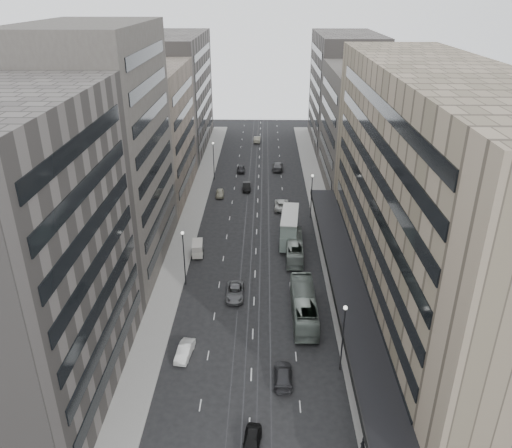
# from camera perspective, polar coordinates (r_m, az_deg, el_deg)

# --- Properties ---
(ground) EXTENTS (220.00, 220.00, 0.00)m
(ground) POSITION_cam_1_polar(r_m,az_deg,el_deg) (60.90, -0.39, -13.03)
(ground) COLOR black
(ground) RESTS_ON ground
(sidewalk_right) EXTENTS (4.00, 125.00, 0.15)m
(sidewalk_right) POSITION_cam_1_polar(r_m,az_deg,el_deg) (93.83, 7.51, 1.39)
(sidewalk_right) COLOR gray
(sidewalk_right) RESTS_ON ground
(sidewalk_left) EXTENTS (4.00, 125.00, 0.15)m
(sidewalk_left) POSITION_cam_1_polar(r_m,az_deg,el_deg) (94.15, -7.17, 1.50)
(sidewalk_left) COLOR gray
(sidewalk_left) RESTS_ON ground
(department_store) EXTENTS (19.20, 60.00, 30.00)m
(department_store) POSITION_cam_1_polar(r_m,az_deg,el_deg) (63.54, 19.50, 2.74)
(department_store) COLOR gray
(department_store) RESTS_ON ground
(building_right_mid) EXTENTS (15.00, 28.00, 24.00)m
(building_right_mid) POSITION_cam_1_polar(r_m,az_deg,el_deg) (105.00, 12.31, 10.53)
(building_right_mid) COLOR #46403C
(building_right_mid) RESTS_ON ground
(building_right_far) EXTENTS (15.00, 32.00, 28.00)m
(building_right_far) POSITION_cam_1_polar(r_m,az_deg,el_deg) (133.46, 10.05, 14.68)
(building_right_far) COLOR #5D5854
(building_right_far) RESTS_ON ground
(building_left_a) EXTENTS (15.00, 28.00, 30.00)m
(building_left_a) POSITION_cam_1_polar(r_m,az_deg,el_deg) (51.15, -25.59, -3.84)
(building_left_a) COLOR #5D5854
(building_left_a) RESTS_ON ground
(building_left_b) EXTENTS (15.00, 26.00, 34.00)m
(building_left_b) POSITION_cam_1_polar(r_m,az_deg,el_deg) (73.52, -17.22, 7.76)
(building_left_b) COLOR #46403C
(building_left_b) RESTS_ON ground
(building_left_c) EXTENTS (15.00, 28.00, 25.00)m
(building_left_c) POSITION_cam_1_polar(r_m,az_deg,el_deg) (99.73, -12.40, 10.05)
(building_left_c) COLOR #7B6B5F
(building_left_c) RESTS_ON ground
(building_left_d) EXTENTS (15.00, 38.00, 28.00)m
(building_left_d) POSITION_cam_1_polar(r_m,az_deg,el_deg) (130.95, -9.31, 14.53)
(building_left_d) COLOR #5D5854
(building_left_d) RESTS_ON ground
(lamp_right_near) EXTENTS (0.44, 0.44, 8.32)m
(lamp_right_near) POSITION_cam_1_polar(r_m,az_deg,el_deg) (54.40, 9.96, -11.92)
(lamp_right_near) COLOR #262628
(lamp_right_near) RESTS_ON ground
(lamp_right_far) EXTENTS (0.44, 0.44, 8.32)m
(lamp_right_far) POSITION_cam_1_polar(r_m,az_deg,el_deg) (89.33, 6.38, 3.76)
(lamp_right_far) COLOR #262628
(lamp_right_far) RESTS_ON ground
(lamp_left_near) EXTENTS (0.44, 0.44, 8.32)m
(lamp_left_near) POSITION_cam_1_polar(r_m,az_deg,el_deg) (68.92, -8.27, -3.18)
(lamp_left_near) COLOR #262628
(lamp_left_near) RESTS_ON ground
(lamp_left_far) EXTENTS (0.44, 0.44, 8.32)m
(lamp_left_far) POSITION_cam_1_polar(r_m,az_deg,el_deg) (108.34, -4.88, 7.72)
(lamp_left_far) COLOR #262628
(lamp_left_far) RESTS_ON ground
(bus_near) EXTENTS (2.88, 12.17, 3.39)m
(bus_near) POSITION_cam_1_polar(r_m,az_deg,el_deg) (63.85, 5.49, -9.23)
(bus_near) COLOR gray
(bus_near) RESTS_ON ground
(bus_far) EXTENTS (2.79, 10.65, 2.95)m
(bus_far) POSITION_cam_1_polar(r_m,az_deg,el_deg) (77.53, 4.40, -2.69)
(bus_far) COLOR #919C94
(bus_far) RESTS_ON ground
(double_decker) EXTENTS (3.59, 9.57, 5.12)m
(double_decker) POSITION_cam_1_polar(r_m,az_deg,el_deg) (81.03, 3.85, -0.35)
(double_decker) COLOR gray
(double_decker) RESTS_ON ground
(panel_van) EXTENTS (2.02, 3.67, 2.23)m
(panel_van) POSITION_cam_1_polar(r_m,az_deg,el_deg) (78.12, -6.70, -2.77)
(panel_van) COLOR silver
(panel_van) RESTS_ON ground
(sedan_0) EXTENTS (2.02, 4.16, 1.37)m
(sedan_0) POSITION_cam_1_polar(r_m,az_deg,el_deg) (49.20, -0.49, -23.61)
(sedan_0) COLOR black
(sedan_0) RESTS_ON ground
(sedan_1) EXTENTS (2.01, 4.30, 1.37)m
(sedan_1) POSITION_cam_1_polar(r_m,az_deg,el_deg) (58.73, -8.15, -14.17)
(sedan_1) COLOR silver
(sedan_1) RESTS_ON ground
(sedan_2) EXTENTS (2.45, 5.21, 1.44)m
(sedan_2) POSITION_cam_1_polar(r_m,az_deg,el_deg) (67.88, -2.43, -7.80)
(sedan_2) COLOR slate
(sedan_2) RESTS_ON ground
(sedan_3) EXTENTS (2.08, 4.92, 1.42)m
(sedan_3) POSITION_cam_1_polar(r_m,az_deg,el_deg) (55.22, 3.10, -16.90)
(sedan_3) COLOR #2B2B2E
(sedan_3) RESTS_ON ground
(sedan_4) EXTENTS (1.77, 3.96, 1.32)m
(sedan_4) POSITION_cam_1_polar(r_m,az_deg,el_deg) (100.32, -4.15, 3.53)
(sedan_4) COLOR #A6A28A
(sedan_4) RESTS_ON ground
(sedan_5) EXTENTS (1.73, 4.47, 1.45)m
(sedan_5) POSITION_cam_1_polar(r_m,az_deg,el_deg) (103.37, -1.08, 4.30)
(sedan_5) COLOR black
(sedan_5) RESTS_ON ground
(sedan_6) EXTENTS (2.77, 5.72, 1.57)m
(sedan_6) POSITION_cam_1_polar(r_m,az_deg,el_deg) (94.54, 2.93, 2.24)
(sedan_6) COLOR beige
(sedan_6) RESTS_ON ground
(sedan_7) EXTENTS (2.69, 6.03, 1.72)m
(sedan_7) POSITION_cam_1_polar(r_m,az_deg,el_deg) (115.47, 2.50, 6.64)
(sedan_7) COLOR #565659
(sedan_7) RESTS_ON ground
(sedan_8) EXTENTS (1.73, 4.21, 1.43)m
(sedan_8) POSITION_cam_1_polar(r_m,az_deg,el_deg) (113.96, -1.73, 6.32)
(sedan_8) COLOR black
(sedan_8) RESTS_ON ground
(sedan_9) EXTENTS (1.86, 4.88, 1.59)m
(sedan_9) POSITION_cam_1_polar(r_m,az_deg,el_deg) (137.22, 0.14, 9.67)
(sedan_9) COLOR #A49F88
(sedan_9) RESTS_ON ground
(pedestrian) EXTENTS (0.76, 0.76, 1.78)m
(pedestrian) POSITION_cam_1_polar(r_m,az_deg,el_deg) (49.42, 12.11, -23.44)
(pedestrian) COLOR black
(pedestrian) RESTS_ON sidewalk_right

